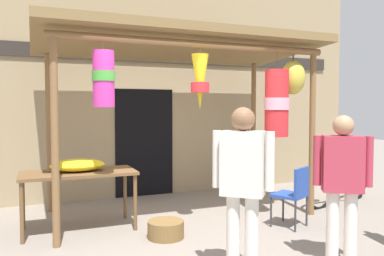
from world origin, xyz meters
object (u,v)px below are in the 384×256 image
at_px(folding_chair, 294,191).
at_px(vendor_in_orange, 342,178).
at_px(parked_bicycle, 339,184).
at_px(wicker_basket_by_table, 166,229).
at_px(shopper_by_bananas, 243,179).
at_px(display_table, 78,177).
at_px(flower_heap_on_table, 79,165).

height_order(folding_chair, vendor_in_orange, vendor_in_orange).
xyz_separation_m(folding_chair, parked_bicycle, (1.54, 0.81, -0.16)).
relative_size(folding_chair, wicker_basket_by_table, 1.81).
bearing_deg(parked_bicycle, vendor_in_orange, -132.49).
bearing_deg(shopper_by_bananas, vendor_in_orange, -3.96).
distance_m(wicker_basket_by_table, vendor_in_orange, 2.23).
bearing_deg(folding_chair, display_table, 159.63).
xyz_separation_m(flower_heap_on_table, shopper_by_bananas, (1.26, -2.22, 0.10)).
relative_size(parked_bicycle, shopper_by_bananas, 1.03).
xyz_separation_m(wicker_basket_by_table, vendor_in_orange, (1.44, -1.51, 0.81)).
bearing_deg(shopper_by_bananas, flower_heap_on_table, 119.63).
xyz_separation_m(vendor_in_orange, shopper_by_bananas, (-1.14, 0.08, 0.05)).
bearing_deg(vendor_in_orange, folding_chair, 74.72).
xyz_separation_m(flower_heap_on_table, wicker_basket_by_table, (0.97, -0.79, -0.77)).
relative_size(display_table, parked_bicycle, 0.88).
xyz_separation_m(display_table, shopper_by_bananas, (1.27, -2.19, 0.26)).
distance_m(flower_heap_on_table, folding_chair, 2.97).
height_order(flower_heap_on_table, vendor_in_orange, vendor_in_orange).
height_order(flower_heap_on_table, shopper_by_bananas, shopper_by_bananas).
height_order(parked_bicycle, shopper_by_bananas, shopper_by_bananas).
distance_m(folding_chair, wicker_basket_by_table, 1.84).
height_order(folding_chair, wicker_basket_by_table, folding_chair).
xyz_separation_m(folding_chair, vendor_in_orange, (-0.34, -1.24, 0.42)).
bearing_deg(parked_bicycle, wicker_basket_by_table, -170.66).
xyz_separation_m(folding_chair, wicker_basket_by_table, (-1.77, 0.26, -0.39)).
bearing_deg(shopper_by_bananas, parked_bicycle, 33.14).
height_order(display_table, flower_heap_on_table, flower_heap_on_table).
xyz_separation_m(flower_heap_on_table, parked_bicycle, (4.28, -0.25, -0.53)).
bearing_deg(display_table, flower_heap_on_table, 72.54).
relative_size(wicker_basket_by_table, parked_bicycle, 0.27).
distance_m(parked_bicycle, shopper_by_bananas, 3.66).
distance_m(display_table, flower_heap_on_table, 0.17).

